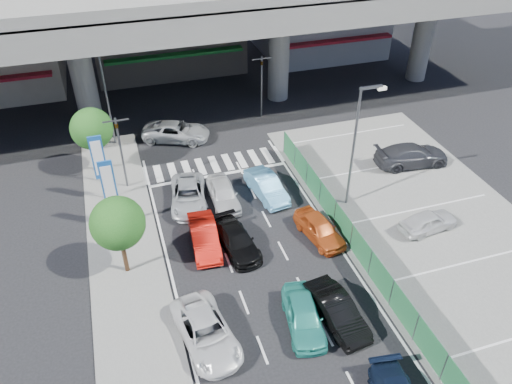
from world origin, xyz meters
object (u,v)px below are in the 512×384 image
object	(u,v)px
kei_truck_front_right	(266,186)
traffic_cone	(333,212)
taxi_orange_right	(319,229)
traffic_light_left	(118,136)
parked_sedan_dgrey	(412,155)
signboard_far	(99,160)
sedan_white_front_mid	(223,194)
sedan_white_mid_left	(206,332)
crossing_wagon_silver	(176,132)
traffic_light_right	(262,72)
taxi_orange_left	(204,237)
street_lamp_left	(107,86)
tree_far	(92,129)
street_lamp_right	(357,138)
hatch_black_mid_right	(336,311)
sedan_black_mid	(237,240)
tree_near	(118,223)
parked_sedan_white	(428,221)
signboard_near	(109,185)
taxi_teal_mid	(304,316)
wagon_silver_front_left	(188,195)

from	to	relation	value
kei_truck_front_right	traffic_cone	xyz separation A→B (m)	(3.21, -3.42, -0.28)
taxi_orange_right	traffic_cone	world-z (taller)	taxi_orange_right
traffic_light_left	parked_sedan_dgrey	distance (m)	20.03
signboard_far	taxi_orange_right	bearing A→B (deg)	-32.95
traffic_light_left	sedan_white_front_mid	xyz separation A→B (m)	(5.71, -3.59, -3.25)
sedan_white_mid_left	parked_sedan_dgrey	xyz separation A→B (m)	(17.24, 10.47, 0.16)
kei_truck_front_right	crossing_wagon_silver	size ratio (longest dim) A/B	0.82
traffic_light_right	taxi_orange_left	world-z (taller)	traffic_light_right
street_lamp_left	tree_far	distance (m)	4.04
street_lamp_right	kei_truck_front_right	bearing A→B (deg)	153.70
hatch_black_mid_right	crossing_wagon_silver	bearing A→B (deg)	94.01
traffic_cone	parked_sedan_dgrey	bearing A→B (deg)	26.06
tree_far	sedan_black_mid	world-z (taller)	tree_far
taxi_orange_right	tree_near	bearing A→B (deg)	166.77
taxi_orange_right	hatch_black_mid_right	bearing A→B (deg)	-116.25
kei_truck_front_right	parked_sedan_white	world-z (taller)	kei_truck_front_right
signboard_near	signboard_far	xyz separation A→B (m)	(-0.40, 3.00, 0.00)
taxi_orange_right	street_lamp_right	bearing A→B (deg)	28.12
traffic_light_right	crossing_wagon_silver	xyz separation A→B (m)	(-7.42, -1.72, -3.23)
taxi_orange_right	parked_sedan_white	xyz separation A→B (m)	(6.40, -1.34, 0.02)
sedan_white_mid_left	sedan_black_mid	xyz separation A→B (m)	(3.08, 5.73, -0.05)
signboard_near	kei_truck_front_right	world-z (taller)	signboard_near
tree_near	sedan_white_front_mid	bearing A→B (deg)	34.13
street_lamp_right	taxi_orange_left	world-z (taller)	street_lamp_right
taxi_teal_mid	wagon_silver_front_left	size ratio (longest dim) A/B	0.86
street_lamp_left	sedan_white_mid_left	xyz separation A→B (m)	(2.40, -19.75, -4.11)
sedan_black_mid	crossing_wagon_silver	bearing A→B (deg)	87.09
sedan_white_mid_left	hatch_black_mid_right	distance (m)	6.30
traffic_cone	signboard_far	bearing A→B (deg)	155.40
sedan_white_mid_left	traffic_cone	distance (m)	11.65
street_lamp_left	sedan_white_mid_left	world-z (taller)	street_lamp_left
street_lamp_right	parked_sedan_white	xyz separation A→B (m)	(3.23, -3.87, -4.09)
kei_truck_front_right	crossing_wagon_silver	xyz separation A→B (m)	(-4.31, 8.92, 0.02)
sedan_white_mid_left	traffic_light_right	bearing A→B (deg)	56.70
sedan_white_mid_left	sedan_black_mid	size ratio (longest dim) A/B	1.13
traffic_cone	sedan_white_mid_left	bearing A→B (deg)	-144.90
traffic_cone	traffic_light_left	bearing A→B (deg)	149.14
wagon_silver_front_left	tree_near	bearing A→B (deg)	-121.51
sedan_white_mid_left	sedan_white_front_mid	bearing A→B (deg)	62.44
signboard_far	parked_sedan_white	distance (m)	20.21
taxi_orange_left	parked_sedan_white	xyz separation A→B (m)	(12.95, -2.64, -0.01)
signboard_far	traffic_cone	size ratio (longest dim) A/B	6.78
signboard_near	kei_truck_front_right	xyz separation A→B (m)	(9.59, 0.37, -2.37)
taxi_orange_left	crossing_wagon_silver	bearing A→B (deg)	91.05
signboard_near	tree_near	bearing A→B (deg)	-87.13
street_lamp_left	hatch_black_mid_right	distance (m)	22.56
sedan_black_mid	parked_sedan_dgrey	world-z (taller)	parked_sedan_dgrey
taxi_orange_left	parked_sedan_dgrey	xyz separation A→B (m)	(15.86, 3.96, 0.13)
wagon_silver_front_left	parked_sedan_white	size ratio (longest dim) A/B	1.29
signboard_far	sedan_black_mid	world-z (taller)	signboard_far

